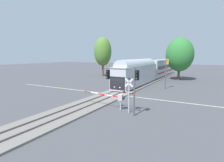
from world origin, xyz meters
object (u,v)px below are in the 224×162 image
Objects in this scene: pine_left_background at (103,52)px; crossing_signal_mast at (129,91)px; elm_centre_background at (180,55)px; crossing_gate_far at (114,79)px; commuter_train at (151,69)px; traffic_signal_near_right at (125,79)px; traffic_signal_far_side at (167,68)px; crossing_gate_near at (116,97)px.

crossing_signal_mast is at bearing -53.68° from pine_left_background.
pine_left_background is at bearing -175.22° from elm_centre_background.
crossing_gate_far is at bearing -121.54° from elm_centre_background.
commuter_train is 16.10m from pine_left_background.
commuter_train is 10.19× the size of crossing_signal_mast.
crossing_gate_far is at bearing -106.56° from commuter_train.
crossing_signal_mast is 0.65× the size of crossing_gate_far.
traffic_signal_near_right is at bearing -57.88° from crossing_gate_far.
commuter_train is 27.47m from crossing_signal_mast.
traffic_signal_far_side is 0.55× the size of elm_centre_background.
traffic_signal_near_right is at bearing -78.61° from commuter_train.
crossing_gate_far reaches higher than crossing_gate_near.
traffic_signal_near_right is (1.69, -1.19, 2.37)m from crossing_gate_near.
pine_left_background is (-21.56, -1.80, 0.90)m from elm_centre_background.
traffic_signal_far_side is (9.90, 2.10, 2.48)m from crossing_gate_far.
crossing_gate_far is at bearing 122.12° from traffic_signal_near_right.
elm_centre_background is 21.66m from pine_left_background.
commuter_train is at bearing 120.15° from traffic_signal_far_side.
commuter_train reaches higher than traffic_signal_near_right.
commuter_train is 3.76× the size of elm_centre_background.
crossing_gate_far is 17.65m from traffic_signal_near_right.
crossing_signal_mast is at bearing 73.68° from traffic_signal_near_right.
commuter_train is 7.03× the size of crossing_gate_near.
traffic_signal_near_right is 0.44× the size of pine_left_background.
crossing_gate_near is 30.40m from elm_centre_background.
pine_left_background is (-19.19, 28.09, 5.89)m from crossing_gate_near.
crossing_gate_far is at bearing -51.30° from pine_left_background.
commuter_train reaches higher than crossing_gate_far.
traffic_signal_near_right is at bearing -106.32° from crossing_signal_mast.
traffic_signal_far_side is (2.30, 15.73, 2.50)m from crossing_gate_near.
crossing_gate_near is at bearing -60.83° from crossing_gate_far.
crossing_gate_near is at bearing -94.54° from elm_centre_background.
elm_centre_background reaches higher than crossing_gate_far.
pine_left_background reaches higher than commuter_train.
crossing_signal_mast reaches higher than crossing_gate_near.
crossing_gate_near is (3.84, -26.29, -1.38)m from commuter_train.
traffic_signal_far_side is at bearing 88.52° from crossing_signal_mast.
traffic_signal_far_side is 16.92m from traffic_signal_near_right.
commuter_train is 26.61m from crossing_gate_near.
elm_centre_background is at bearing 89.68° from traffic_signal_far_side.
crossing_gate_far is 19.72m from elm_centre_background.
crossing_gate_near is at bearing 163.10° from crossing_signal_mast.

